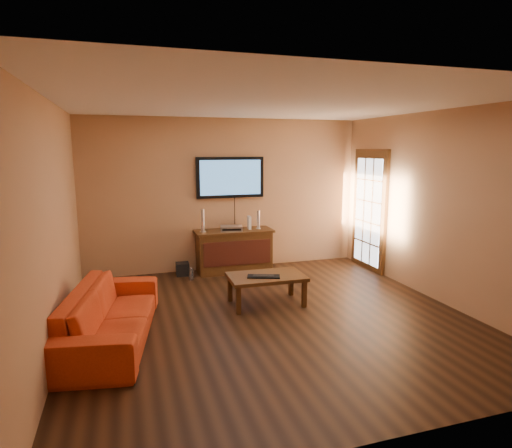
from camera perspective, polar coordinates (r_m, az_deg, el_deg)
name	(u,v)px	position (r m, az deg, el deg)	size (l,w,h in m)	color
ground_plane	(272,317)	(5.69, 2.10, -12.35)	(5.00, 5.00, 0.00)	black
room_walls	(257,184)	(5.88, 0.17, 5.35)	(5.00, 5.00, 5.00)	tan
french_door	(369,212)	(7.96, 14.87, 1.61)	(0.07, 1.02, 2.22)	#3E220E
media_console	(234,251)	(7.63, -2.95, -3.56)	(1.37, 0.53, 0.75)	#3E220E
television	(230,177)	(7.65, -3.45, 6.22)	(1.22, 0.08, 0.72)	black
coffee_table	(266,279)	(6.03, 1.39, -7.32)	(1.07, 0.66, 0.42)	#3E220E
sofa	(111,306)	(5.19, -18.83, -10.25)	(2.11, 0.62, 0.83)	#BD3715
speaker_left	(203,222)	(7.39, -7.12, 0.32)	(0.11, 0.11, 0.40)	silver
speaker_right	(258,220)	(7.65, 0.32, 0.48)	(0.09, 0.09, 0.33)	silver
av_receiver	(231,228)	(7.49, -3.30, -0.58)	(0.38, 0.27, 0.09)	silver
game_console	(249,223)	(7.64, -0.92, 0.19)	(0.05, 0.17, 0.23)	white
subwoofer	(182,269)	(7.55, -9.77, -5.93)	(0.22, 0.22, 0.22)	black
bottle	(191,274)	(7.26, -8.64, -6.61)	(0.08, 0.08, 0.22)	white
keyboard	(264,276)	(5.92, 1.02, -6.99)	(0.48, 0.30, 0.03)	black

